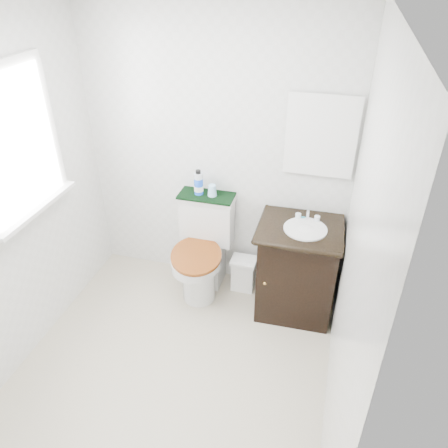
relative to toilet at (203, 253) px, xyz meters
The scene contains 14 objects.
floor 1.04m from the toilet, 87.03° to the right, with size 2.40×2.40×0.00m, color #B1A88F.
ceiling 2.24m from the toilet, 87.03° to the right, with size 2.40×2.40×0.00m, color white.
wall_back 0.86m from the toilet, 78.03° to the left, with size 2.40×2.40×0.00m, color silver.
wall_front 2.32m from the toilet, 88.68° to the right, with size 2.40×2.40×0.00m, color silver.
wall_right 1.71m from the toilet, 39.98° to the right, with size 2.40×2.40×0.00m, color silver.
window 1.71m from the toilet, 145.00° to the right, with size 0.02×0.70×0.90m, color white.
mirror 1.39m from the toilet, 13.70° to the left, with size 0.50×0.02×0.60m, color silver.
toilet is the anchor object (origin of this frame).
vanity 0.82m from the toilet, ahead, with size 0.65×0.56×0.92m.
trash_bin 0.41m from the toilet, 13.75° to the left, with size 0.22×0.18×0.32m.
towel 0.51m from the toilet, 90.00° to the left, with size 0.46×0.22×0.02m, color black.
mouthwash_bottle 0.62m from the toilet, 116.95° to the left, with size 0.07×0.07×0.21m.
cup 0.57m from the toilet, 68.28° to the left, with size 0.08×0.08×0.10m, color #9BD7FE.
soap_bar 0.92m from the toilet, ahead, with size 0.06×0.04×0.02m, color #1C7386.
Camera 1 is at (0.93, -1.94, 2.61)m, focal length 35.00 mm.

